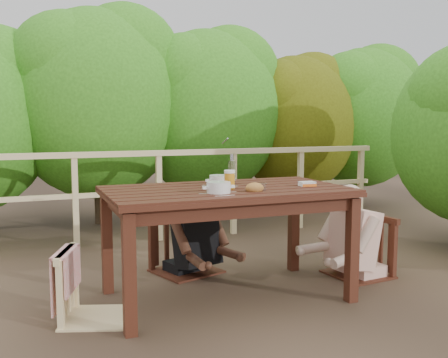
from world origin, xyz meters
name	(u,v)px	position (x,y,z in m)	size (l,w,h in m)	color
ground	(226,297)	(0.00, 0.00, 0.00)	(60.00, 60.00, 0.00)	#4E3A29
table	(226,244)	(0.00, 0.00, 0.41)	(1.78, 1.00, 0.82)	#37180E
chair_left	(95,254)	(-0.98, -0.07, 0.45)	(0.45, 0.45, 0.90)	beige
chair_far	(186,215)	(-0.09, 0.73, 0.52)	(0.51, 0.51, 1.03)	#37180E
chair_right	(359,220)	(1.26, 0.08, 0.49)	(0.48, 0.48, 0.97)	#37180E
woman	(185,205)	(-0.09, 0.75, 0.60)	(0.48, 0.59, 1.20)	black
diner_right	(363,200)	(1.29, 0.08, 0.66)	(0.53, 0.65, 1.32)	beige
railing	(159,196)	(0.00, 2.00, 0.51)	(5.60, 0.10, 1.01)	beige
hedge_row	(164,78)	(0.40, 3.20, 1.90)	(6.60, 1.60, 3.80)	#307018
soup_near	(219,189)	(-0.15, -0.22, 0.87)	(0.28, 0.28, 0.09)	white
soup_far	(220,181)	(0.02, 0.17, 0.87)	(0.28, 0.28, 0.09)	white
bread_roll	(255,188)	(0.12, -0.24, 0.86)	(0.13, 0.10, 0.08)	olive
beer_glass	(230,181)	(0.00, -0.06, 0.90)	(0.08, 0.08, 0.15)	orange
bottle	(232,170)	(0.11, 0.17, 0.95)	(0.06, 0.06, 0.26)	white
tumbler	(262,188)	(0.18, -0.24, 0.86)	(0.06, 0.06, 0.07)	white
butter_tub	(307,185)	(0.61, -0.13, 0.85)	(0.12, 0.09, 0.05)	white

